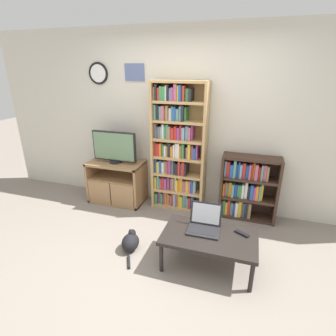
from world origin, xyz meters
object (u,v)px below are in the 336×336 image
(laptop, at_px, (204,223))
(remote_near_laptop, at_px, (242,233))
(television, at_px, (114,147))
(bookshelf_short, at_px, (246,187))
(cat, at_px, (131,242))
(tv_stand, at_px, (117,182))
(bookshelf_tall, at_px, (177,150))
(coffee_table, at_px, (209,238))

(laptop, distance_m, remote_near_laptop, 0.41)
(television, bearing_deg, bookshelf_short, 3.92)
(cat, bearing_deg, tv_stand, 119.46)
(television, bearing_deg, cat, -55.35)
(cat, bearing_deg, bookshelf_tall, 73.96)
(tv_stand, distance_m, remote_near_laptop, 2.19)
(tv_stand, bearing_deg, cat, -55.10)
(bookshelf_tall, bearing_deg, tv_stand, -171.89)
(bookshelf_short, xyz_separation_m, cat, (-1.24, -1.19, -0.36))
(bookshelf_short, bearing_deg, remote_near_laptop, -89.33)
(tv_stand, bearing_deg, remote_near_laptop, -24.64)
(laptop, bearing_deg, tv_stand, 148.45)
(coffee_table, xyz_separation_m, laptop, (-0.08, 0.10, 0.11))
(television, xyz_separation_m, bookshelf_tall, (0.95, 0.14, -0.00))
(bookshelf_tall, xyz_separation_m, coffee_table, (0.70, -1.17, -0.57))
(coffee_table, distance_m, remote_near_laptop, 0.35)
(bookshelf_short, bearing_deg, television, -176.08)
(tv_stand, xyz_separation_m, laptop, (1.59, -0.93, 0.12))
(laptop, bearing_deg, coffee_table, -55.10)
(laptop, relative_size, cat, 0.76)
(bookshelf_short, distance_m, coffee_table, 1.21)
(remote_near_laptop, bearing_deg, bookshelf_tall, 72.81)
(bookshelf_short, relative_size, cat, 2.02)
(bookshelf_short, distance_m, remote_near_laptop, 1.05)
(tv_stand, xyz_separation_m, bookshelf_short, (1.98, 0.13, 0.13))
(coffee_table, relative_size, laptop, 2.85)
(bookshelf_short, distance_m, cat, 1.76)
(bookshelf_tall, height_order, laptop, bookshelf_tall)
(bookshelf_short, height_order, remote_near_laptop, bookshelf_short)
(bookshelf_short, height_order, laptop, bookshelf_short)
(tv_stand, xyz_separation_m, bookshelf_tall, (0.96, 0.14, 0.58))
(tv_stand, relative_size, coffee_table, 0.87)
(tv_stand, height_order, bookshelf_tall, bookshelf_tall)
(television, relative_size, bookshelf_tall, 0.37)
(bookshelf_short, relative_size, laptop, 2.65)
(tv_stand, relative_size, bookshelf_short, 0.93)
(television, height_order, coffee_table, television)
(television, distance_m, bookshelf_tall, 0.96)
(coffee_table, relative_size, cat, 2.17)
(bookshelf_short, xyz_separation_m, coffee_table, (-0.32, -1.17, -0.12))
(bookshelf_short, relative_size, remote_near_laptop, 5.75)
(television, xyz_separation_m, remote_near_laptop, (1.98, -0.91, -0.52))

